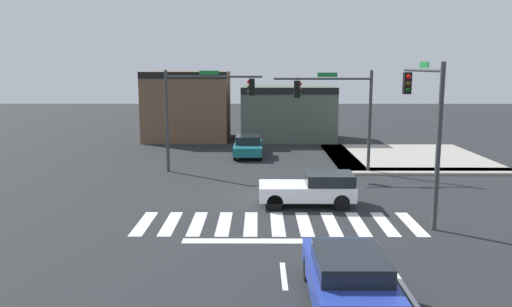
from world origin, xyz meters
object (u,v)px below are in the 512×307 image
object	(u,v)px
traffic_signal_northeast	(337,103)
car_white	(312,189)
car_blue	(348,276)
car_teal	(248,146)
traffic_signal_northwest	(204,101)
traffic_signal_southeast	(424,110)

from	to	relation	value
traffic_signal_northeast	car_white	distance (m)	7.88
car_blue	car_teal	bearing A→B (deg)	7.73
traffic_signal_northwest	car_teal	world-z (taller)	traffic_signal_northwest
traffic_signal_southeast	car_teal	size ratio (longest dim) A/B	1.40
car_white	car_teal	distance (m)	12.77
car_teal	car_blue	world-z (taller)	car_blue
traffic_signal_southeast	car_white	size ratio (longest dim) A/B	1.50
car_teal	car_blue	bearing A→B (deg)	7.73
traffic_signal_northwest	traffic_signal_northeast	distance (m)	7.49
traffic_signal_southeast	car_blue	size ratio (longest dim) A/B	1.40
traffic_signal_southeast	traffic_signal_northwest	xyz separation A→B (m)	(-9.65, 8.88, -0.24)
traffic_signal_northwest	car_white	distance (m)	9.69
traffic_signal_northeast	car_blue	xyz separation A→B (m)	(-2.08, -16.44, -3.24)
traffic_signal_southeast	car_blue	bearing A→B (deg)	151.90
traffic_signal_northeast	car_blue	distance (m)	16.89
traffic_signal_southeast	car_white	bearing A→B (deg)	69.30
traffic_signal_northeast	car_teal	distance (m)	8.20
traffic_signal_northwest	car_teal	distance (m)	6.58
traffic_signal_northeast	traffic_signal_southeast	bearing A→B (deg)	104.42
traffic_signal_northwest	car_blue	bearing A→B (deg)	-72.26
car_teal	traffic_signal_northwest	bearing A→B (deg)	-25.21
car_white	traffic_signal_southeast	bearing A→B (deg)	159.30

